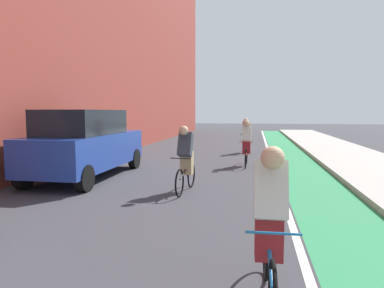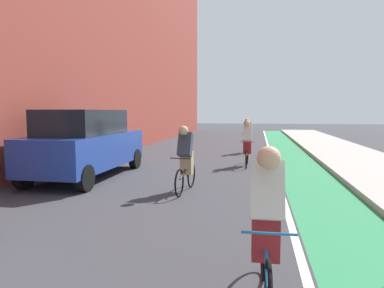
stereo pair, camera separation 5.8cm
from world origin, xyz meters
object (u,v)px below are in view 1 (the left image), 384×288
Objects in this scene: cyclist_trailing at (246,142)px; cyclist_far at (246,136)px; parked_suv_blue at (86,143)px; cyclist_mid at (186,157)px; cyclist_lead at (270,220)px.

cyclist_trailing reaches higher than cyclist_far.
cyclist_mid is (3.23, -1.27, -0.17)m from parked_suv_blue.
cyclist_mid is (-1.78, 4.66, -0.00)m from cyclist_lead.
cyclist_lead is 9.02m from cyclist_trailing.
parked_suv_blue is at bearing 130.23° from cyclist_lead.
cyclist_lead reaches higher than cyclist_mid.
parked_suv_blue is 2.74× the size of cyclist_lead.
cyclist_mid is at bearing -98.17° from cyclist_far.
cyclist_lead is (5.01, -5.93, -0.17)m from parked_suv_blue.
cyclist_trailing is 3.99m from cyclist_far.
cyclist_far is at bearing 57.92° from parked_suv_blue.
cyclist_mid is at bearing -106.89° from cyclist_trailing.
cyclist_mid is 0.97× the size of cyclist_far.
parked_suv_blue is 2.69× the size of cyclist_trailing.
cyclist_lead is at bearing -69.03° from cyclist_mid.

